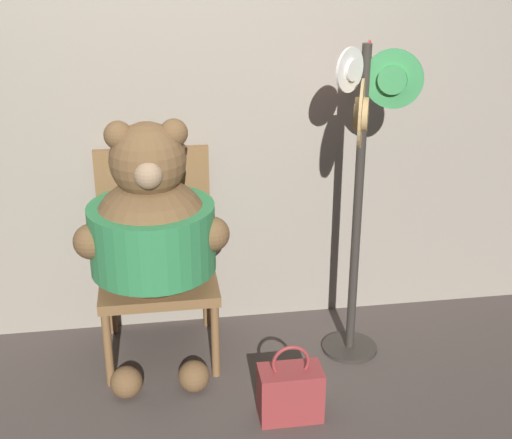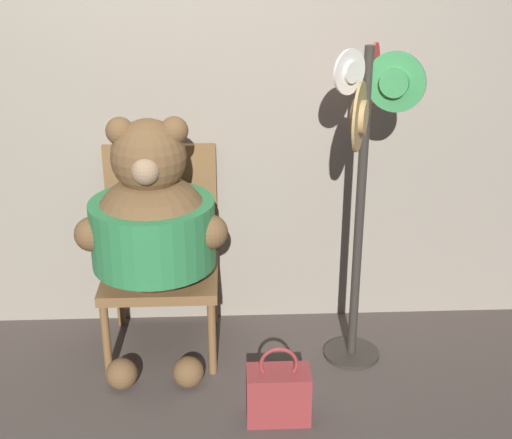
# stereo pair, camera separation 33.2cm
# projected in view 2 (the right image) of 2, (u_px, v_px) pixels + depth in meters

# --- Properties ---
(ground_plane) EXTENTS (14.00, 14.00, 0.00)m
(ground_plane) POSITION_uv_depth(u_px,v_px,m) (189.00, 377.00, 3.44)
(ground_plane) COLOR #4C423D
(wall_back) EXTENTS (8.00, 0.10, 2.34)m
(wall_back) POSITION_uv_depth(u_px,v_px,m) (186.00, 108.00, 3.56)
(wall_back) COLOR gray
(wall_back) RESTS_ON ground_plane
(chair) EXTENTS (0.56, 0.53, 1.01)m
(chair) POSITION_uv_depth(u_px,v_px,m) (161.00, 248.00, 3.57)
(chair) COLOR brown
(chair) RESTS_ON ground_plane
(teddy_bear) EXTENTS (0.71, 0.63, 1.24)m
(teddy_bear) POSITION_uv_depth(u_px,v_px,m) (153.00, 225.00, 3.32)
(teddy_bear) COLOR brown
(teddy_bear) RESTS_ON ground_plane
(hat_display_rack) EXTENTS (0.40, 0.59, 1.55)m
(hat_display_rack) POSITION_uv_depth(u_px,v_px,m) (366.00, 165.00, 3.20)
(hat_display_rack) COLOR #332D28
(hat_display_rack) RESTS_ON ground_plane
(handbag_on_ground) EXTENTS (0.28, 0.16, 0.36)m
(handbag_on_ground) POSITION_uv_depth(u_px,v_px,m) (278.00, 394.00, 3.11)
(handbag_on_ground) COLOR maroon
(handbag_on_ground) RESTS_ON ground_plane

